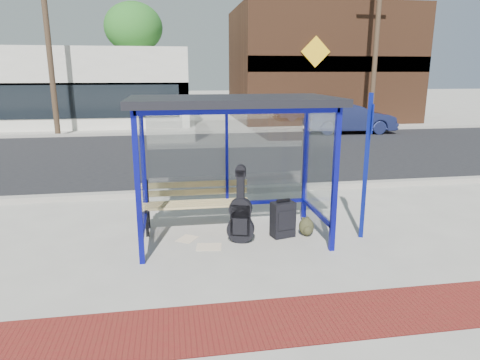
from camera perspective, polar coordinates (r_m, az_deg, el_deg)
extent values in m
plane|color=#B2ADA0|center=(7.49, -0.92, -7.80)|extent=(120.00, 120.00, 0.00)
cube|color=maroon|center=(5.21, 3.52, -18.40)|extent=(60.00, 1.00, 0.01)
cube|color=gray|center=(10.20, -3.32, -1.43)|extent=(60.00, 0.25, 0.12)
cube|color=black|center=(15.16, -5.38, 3.50)|extent=(60.00, 10.00, 0.00)
cube|color=gray|center=(20.18, -6.43, 6.32)|extent=(60.00, 0.25, 0.12)
cube|color=#B2ADA0|center=(22.07, -6.70, 6.84)|extent=(60.00, 4.00, 0.01)
cube|color=#0C0F8E|center=(6.36, -13.44, -1.30)|extent=(0.08, 0.08, 2.30)
cube|color=#0C0F8E|center=(6.82, 12.56, -0.20)|extent=(0.08, 0.08, 2.30)
cube|color=#0C0F8E|center=(7.81, -12.74, 1.61)|extent=(0.08, 0.08, 2.30)
cube|color=#0C0F8E|center=(8.19, 8.71, 2.38)|extent=(0.08, 0.08, 2.30)
cube|color=#0C0F8E|center=(7.70, -1.82, 10.14)|extent=(3.00, 0.08, 0.08)
cube|color=#0C0F8E|center=(6.22, 0.02, 9.17)|extent=(3.00, 0.08, 0.08)
cube|color=#0C0F8E|center=(6.91, -13.57, 9.28)|extent=(0.08, 1.50, 0.08)
cube|color=#0C0F8E|center=(7.33, 10.85, 9.69)|extent=(0.08, 1.50, 0.08)
cube|color=#0C0F8E|center=(8.05, -1.72, -3.18)|extent=(3.00, 0.08, 0.06)
cube|color=#0C0F8E|center=(7.29, -12.72, -5.42)|extent=(0.08, 1.50, 0.06)
cube|color=#0C0F8E|center=(7.70, 10.21, -4.24)|extent=(0.08, 1.50, 0.06)
cube|color=#0C0F8E|center=(7.82, -1.77, 3.47)|extent=(0.05, 0.05, 1.90)
cube|color=silver|center=(7.83, -1.77, 3.19)|extent=(2.84, 0.01, 1.82)
cube|color=silver|center=(7.05, -13.12, 1.57)|extent=(0.02, 1.34, 1.82)
cube|color=silver|center=(7.46, 10.51, 2.40)|extent=(0.02, 1.34, 1.82)
cube|color=black|center=(6.96, -1.00, 10.53)|extent=(3.30, 1.80, 0.12)
cube|color=silver|center=(26.13, -27.69, 10.88)|extent=(18.00, 6.00, 4.00)
cube|color=#59331E|center=(26.92, 10.56, 14.84)|extent=(10.00, 7.00, 6.40)
cube|color=black|center=(23.70, 13.45, 14.81)|extent=(10.00, 0.10, 0.80)
cube|color=yellow|center=(23.09, 10.05, 16.49)|extent=(1.56, 0.06, 1.56)
cylinder|color=#4C3826|center=(28.94, -13.66, 13.24)|extent=(0.36, 0.36, 5.00)
ellipsoid|color=#1B611D|center=(29.06, -14.03, 19.15)|extent=(3.60, 3.60, 3.06)
cylinder|color=#4C3826|center=(31.87, 16.16, 13.14)|extent=(0.36, 0.36, 5.00)
ellipsoid|color=#1B611D|center=(31.99, 16.55, 18.51)|extent=(3.60, 3.60, 3.06)
cylinder|color=#4C3826|center=(20.91, -24.18, 16.31)|extent=(0.24, 0.24, 8.00)
cylinder|color=#4C3826|center=(22.64, 17.67, 16.61)|extent=(0.24, 0.24, 8.00)
cube|color=black|center=(7.67, -12.29, -5.65)|extent=(0.05, 0.05, 0.49)
cube|color=black|center=(8.00, -12.20, -3.17)|extent=(0.05, 0.05, 0.92)
cube|color=black|center=(7.87, -12.20, -5.13)|extent=(0.06, 0.44, 0.05)
cube|color=black|center=(7.75, 0.65, -5.11)|extent=(0.05, 0.05, 0.49)
cube|color=black|center=(8.08, 0.16, -2.68)|extent=(0.05, 0.05, 0.92)
cube|color=black|center=(7.94, 0.40, -4.61)|extent=(0.06, 0.44, 0.05)
cube|color=#DAC37E|center=(7.61, -5.84, -3.60)|extent=(1.95, 0.12, 0.04)
cube|color=#DAC37E|center=(7.73, -5.89, -3.34)|extent=(1.95, 0.12, 0.04)
cube|color=#DAC37E|center=(7.84, -5.94, -3.08)|extent=(1.95, 0.12, 0.04)
cube|color=#DAC37E|center=(7.95, -5.98, -2.82)|extent=(1.95, 0.12, 0.04)
cube|color=#DAC37E|center=(7.95, -6.03, -1.61)|extent=(1.95, 0.05, 0.11)
cube|color=#DAC37E|center=(7.91, -6.06, -0.56)|extent=(1.95, 0.05, 0.11)
cylinder|color=black|center=(7.25, 0.07, -6.60)|extent=(0.48, 0.26, 0.46)
cylinder|color=black|center=(7.13, 0.07, -3.88)|extent=(0.41, 0.24, 0.38)
cube|color=black|center=(7.19, 0.07, -5.29)|extent=(0.35, 0.22, 0.55)
cube|color=black|center=(7.02, 0.08, -0.98)|extent=(0.15, 0.14, 0.55)
cube|color=black|center=(6.96, 0.08, 0.94)|extent=(0.19, 0.16, 0.11)
cube|color=black|center=(7.50, 5.72, -5.22)|extent=(0.44, 0.33, 0.62)
cylinder|color=black|center=(7.54, 4.69, -7.47)|extent=(0.11, 0.23, 0.06)
cylinder|color=black|center=(7.67, 6.63, -7.13)|extent=(0.11, 0.23, 0.06)
cube|color=black|center=(7.39, 5.79, -2.72)|extent=(0.25, 0.10, 0.04)
cube|color=black|center=(7.39, 6.21, -5.40)|extent=(0.31, 0.09, 0.34)
ellipsoid|color=#2E2E19|center=(7.67, 8.84, -6.16)|extent=(0.28, 0.20, 0.32)
ellipsoid|color=#2E2E19|center=(7.60, 9.02, -6.72)|extent=(0.16, 0.11, 0.16)
cube|color=#2E2E19|center=(7.64, 8.84, -5.07)|extent=(0.09, 0.04, 0.03)
cube|color=navy|center=(7.50, 16.43, 1.58)|extent=(0.10, 0.10, 2.48)
cube|color=navy|center=(7.37, 17.24, 7.84)|extent=(0.15, 0.29, 0.47)
cube|color=white|center=(7.52, -7.02, -7.80)|extent=(0.43, 0.45, 0.01)
cube|color=white|center=(7.16, -4.16, -8.89)|extent=(0.45, 0.38, 0.01)
cube|color=white|center=(7.78, 0.24, -6.92)|extent=(0.43, 0.46, 0.01)
imported|color=#1A214A|center=(20.86, 14.41, 7.96)|extent=(4.24, 1.63, 1.38)
cylinder|color=red|center=(23.37, 18.52, 7.33)|extent=(0.20, 0.20, 0.59)
sphere|color=red|center=(23.34, 18.58, 8.12)|extent=(0.22, 0.22, 0.22)
cylinder|color=red|center=(23.36, 18.54, 7.57)|extent=(0.33, 0.21, 0.10)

